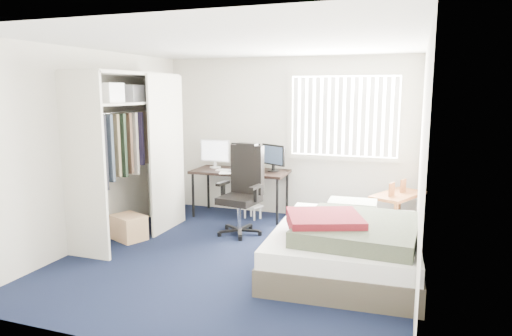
{
  "coord_description": "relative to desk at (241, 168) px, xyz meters",
  "views": [
    {
      "loc": [
        1.93,
        -4.87,
        1.98
      ],
      "look_at": [
        0.08,
        0.4,
        1.03
      ],
      "focal_mm": 32.0,
      "sensor_mm": 36.0,
      "label": 1
    }
  ],
  "objects": [
    {
      "name": "ground",
      "position": [
        0.65,
        -1.75,
        -0.77
      ],
      "size": [
        4.2,
        4.2,
        0.0
      ],
      "primitive_type": "plane",
      "color": "black",
      "rests_on": "ground"
    },
    {
      "name": "room_shell",
      "position": [
        0.65,
        -1.75,
        0.74
      ],
      "size": [
        4.2,
        4.2,
        4.2
      ],
      "color": "silver",
      "rests_on": "ground"
    },
    {
      "name": "window_assembly",
      "position": [
        1.55,
        0.29,
        0.83
      ],
      "size": [
        1.72,
        0.09,
        1.32
      ],
      "color": "white",
      "rests_on": "ground"
    },
    {
      "name": "closet",
      "position": [
        -1.02,
        -1.49,
        0.58
      ],
      "size": [
        0.64,
        1.84,
        2.22
      ],
      "color": "beige",
      "rests_on": "ground"
    },
    {
      "name": "desk",
      "position": [
        0.0,
        0.0,
        0.0
      ],
      "size": [
        1.51,
        0.72,
        1.2
      ],
      "color": "black",
      "rests_on": "ground"
    },
    {
      "name": "office_chair",
      "position": [
        0.33,
        -0.82,
        -0.29
      ],
      "size": [
        0.68,
        0.68,
        1.26
      ],
      "color": "black",
      "rests_on": "ground"
    },
    {
      "name": "footstool",
      "position": [
        0.23,
        -0.1,
        -0.6
      ],
      "size": [
        0.33,
        0.3,
        0.22
      ],
      "color": "white",
      "rests_on": "ground"
    },
    {
      "name": "nightstand",
      "position": [
        2.4,
        -0.25,
        -0.24
      ],
      "size": [
        0.76,
        0.97,
        0.77
      ],
      "color": "brown",
      "rests_on": "ground"
    },
    {
      "name": "bed",
      "position": [
        1.91,
        -1.66,
        -0.48
      ],
      "size": [
        1.68,
        2.18,
        0.69
      ],
      "color": "#433B30",
      "rests_on": "ground"
    },
    {
      "name": "pine_box",
      "position": [
        -1.0,
        -1.61,
        -0.6
      ],
      "size": [
        0.54,
        0.48,
        0.33
      ],
      "primitive_type": "cube",
      "rotation": [
        0.0,
        0.0,
        -0.41
      ],
      "color": "tan",
      "rests_on": "ground"
    }
  ]
}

